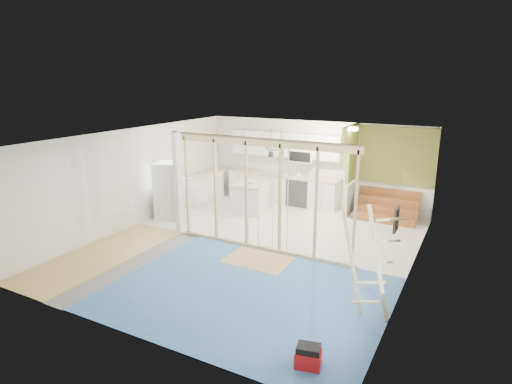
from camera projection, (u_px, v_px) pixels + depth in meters
The scene contains 17 objects.
room at pixel (251, 194), 9.70m from camera, with size 7.01×8.01×2.61m.
floor_overlays at pixel (255, 246), 10.05m from camera, with size 7.00×8.00×0.03m.
stud_frame at pixel (243, 181), 9.73m from camera, with size 4.66×0.14×2.60m.
base_cabinets at pixel (258, 188), 13.51m from camera, with size 4.45×2.24×0.93m.
upper_cabinets at pixel (287, 146), 13.20m from camera, with size 3.60×0.41×0.85m.
green_partition at pixel (378, 185), 11.98m from camera, with size 2.25×1.51×2.60m.
pot_rack at pixel (275, 150), 11.27m from camera, with size 0.52×0.52×0.72m.
sheathing_panel at pixel (390, 254), 6.41m from camera, with size 0.02×4.00×2.60m, color tan.
electrical_panel at pixel (396, 220), 6.86m from camera, with size 0.04×0.30×0.40m, color #37373C.
ceiling_light at pixel (352, 129), 11.30m from camera, with size 0.32×0.32×0.08m, color #FFEABF.
fridge at pixel (169, 191), 11.92m from camera, with size 0.93×0.90×1.60m.
island at pixel (250, 198), 12.48m from camera, with size 0.96×0.96×0.89m.
bowl at pixel (252, 182), 12.43m from camera, with size 0.27×0.27×0.07m, color silver.
soap_bottle_a at pixel (240, 164), 14.13m from camera, with size 0.11×0.11×0.29m, color #9DA3AF.
soap_bottle_b at pixel (298, 174), 13.00m from camera, with size 0.08×0.08×0.17m, color silver.
toolbox at pixel (308, 357), 5.85m from camera, with size 0.40×0.34×0.34m.
ladder at pixel (368, 262), 6.87m from camera, with size 1.05×0.08×1.94m.
Camera 1 is at (4.51, -8.20, 3.86)m, focal length 30.00 mm.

